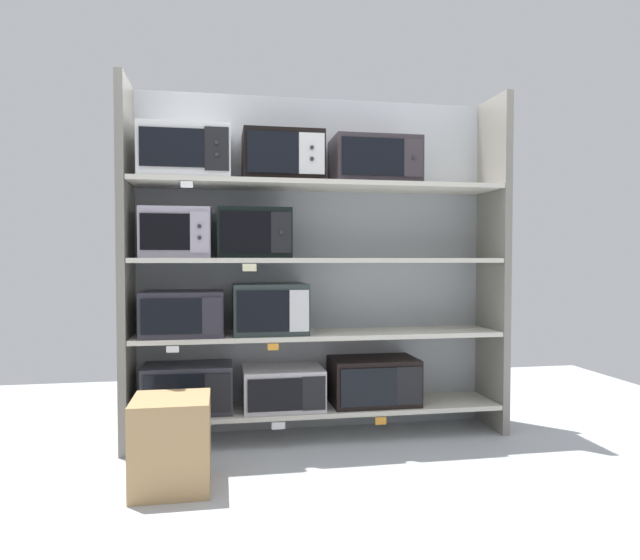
# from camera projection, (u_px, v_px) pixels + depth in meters

# --- Properties ---
(ground) EXTENTS (6.37, 6.00, 0.02)m
(ground) POSITION_uv_depth(u_px,v_px,m) (355.00, 501.00, 2.77)
(ground) COLOR #B2B7BC
(back_panel) EXTENTS (2.57, 0.04, 2.27)m
(back_panel) POSITION_uv_depth(u_px,v_px,m) (314.00, 264.00, 3.94)
(back_panel) COLOR #9EA3A8
(back_panel) RESTS_ON ground
(upright_left) EXTENTS (0.05, 0.42, 2.27)m
(upright_left) POSITION_uv_depth(u_px,v_px,m) (126.00, 265.00, 3.50)
(upright_left) COLOR gray
(upright_left) RESTS_ON ground
(upright_right) EXTENTS (0.05, 0.42, 2.27)m
(upright_right) POSITION_uv_depth(u_px,v_px,m) (493.00, 264.00, 3.92)
(upright_right) COLOR gray
(upright_right) RESTS_ON ground
(shelf_0) EXTENTS (2.37, 0.42, 0.03)m
(shelf_0) POSITION_uv_depth(u_px,v_px,m) (320.00, 408.00, 3.74)
(shelf_0) COLOR beige
(shelf_0) RESTS_ON ground
(microwave_0) EXTENTS (0.55, 0.34, 0.30)m
(microwave_0) POSITION_uv_depth(u_px,v_px,m) (188.00, 388.00, 3.59)
(microwave_0) COLOR #2C2D35
(microwave_0) RESTS_ON shelf_0
(microwave_1) EXTENTS (0.51, 0.40, 0.26)m
(microwave_1) POSITION_uv_depth(u_px,v_px,m) (283.00, 388.00, 3.69)
(microwave_1) COLOR #B8B3B9
(microwave_1) RESTS_ON shelf_0
(microwave_2) EXTENTS (0.57, 0.38, 0.31)m
(microwave_2) POSITION_uv_depth(u_px,v_px,m) (373.00, 381.00, 3.80)
(microwave_2) COLOR black
(microwave_2) RESTS_ON shelf_0
(price_tag_0) EXTENTS (0.05, 0.00, 0.04)m
(price_tag_0) POSITION_uv_depth(u_px,v_px,m) (180.00, 430.00, 3.38)
(price_tag_0) COLOR white
(price_tag_1) EXTENTS (0.08, 0.00, 0.04)m
(price_tag_1) POSITION_uv_depth(u_px,v_px,m) (278.00, 426.00, 3.48)
(price_tag_1) COLOR white
(price_tag_2) EXTENTS (0.07, 0.00, 0.05)m
(price_tag_2) POSITION_uv_depth(u_px,v_px,m) (381.00, 421.00, 3.59)
(price_tag_2) COLOR orange
(shelf_1) EXTENTS (2.37, 0.42, 0.03)m
(shelf_1) POSITION_uv_depth(u_px,v_px,m) (320.00, 334.00, 3.73)
(shelf_1) COLOR beige
(microwave_3) EXTENTS (0.50, 0.42, 0.28)m
(microwave_3) POSITION_uv_depth(u_px,v_px,m) (183.00, 313.00, 3.57)
(microwave_3) COLOR #292730
(microwave_3) RESTS_ON shelf_1
(microwave_4) EXTENTS (0.47, 0.39, 0.32)m
(microwave_4) POSITION_uv_depth(u_px,v_px,m) (270.00, 309.00, 3.66)
(microwave_4) COLOR #293332
(microwave_4) RESTS_ON shelf_1
(price_tag_3) EXTENTS (0.07, 0.00, 0.04)m
(price_tag_3) POSITION_uv_depth(u_px,v_px,m) (173.00, 349.00, 3.36)
(price_tag_3) COLOR white
(price_tag_4) EXTENTS (0.07, 0.00, 0.04)m
(price_tag_4) POSITION_uv_depth(u_px,v_px,m) (273.00, 347.00, 3.46)
(price_tag_4) COLOR orange
(shelf_2) EXTENTS (2.37, 0.42, 0.03)m
(shelf_2) POSITION_uv_depth(u_px,v_px,m) (320.00, 260.00, 3.71)
(shelf_2) COLOR beige
(microwave_5) EXTENTS (0.43, 0.36, 0.31)m
(microwave_5) POSITION_uv_depth(u_px,v_px,m) (176.00, 233.00, 3.54)
(microwave_5) COLOR #A29AAC
(microwave_5) RESTS_ON shelf_2
(microwave_6) EXTENTS (0.46, 0.35, 0.31)m
(microwave_6) POSITION_uv_depth(u_px,v_px,m) (254.00, 233.00, 3.62)
(microwave_6) COLOR black
(microwave_6) RESTS_ON shelf_2
(price_tag_5) EXTENTS (0.08, 0.00, 0.04)m
(price_tag_5) POSITION_uv_depth(u_px,v_px,m) (250.00, 267.00, 3.42)
(price_tag_5) COLOR beige
(shelf_3) EXTENTS (2.37, 0.42, 0.03)m
(shelf_3) POSITION_uv_depth(u_px,v_px,m) (320.00, 186.00, 3.69)
(shelf_3) COLOR beige
(microwave_7) EXTENTS (0.55, 0.43, 0.32)m
(microwave_7) POSITION_uv_depth(u_px,v_px,m) (186.00, 154.00, 3.53)
(microwave_7) COLOR silver
(microwave_7) RESTS_ON shelf_3
(microwave_8) EXTENTS (0.51, 0.37, 0.32)m
(microwave_8) POSITION_uv_depth(u_px,v_px,m) (282.00, 158.00, 3.64)
(microwave_8) COLOR black
(microwave_8) RESTS_ON shelf_3
(microwave_9) EXTENTS (0.56, 0.37, 0.30)m
(microwave_9) POSITION_uv_depth(u_px,v_px,m) (375.00, 162.00, 3.75)
(microwave_9) COLOR #322A2F
(microwave_9) RESTS_ON shelf_3
(price_tag_6) EXTENTS (0.07, 0.00, 0.04)m
(price_tag_6) POSITION_uv_depth(u_px,v_px,m) (187.00, 184.00, 3.34)
(price_tag_6) COLOR white
(shipping_carton) EXTENTS (0.39, 0.39, 0.47)m
(shipping_carton) POSITION_uv_depth(u_px,v_px,m) (171.00, 443.00, 2.89)
(shipping_carton) COLOR tan
(shipping_carton) RESTS_ON ground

